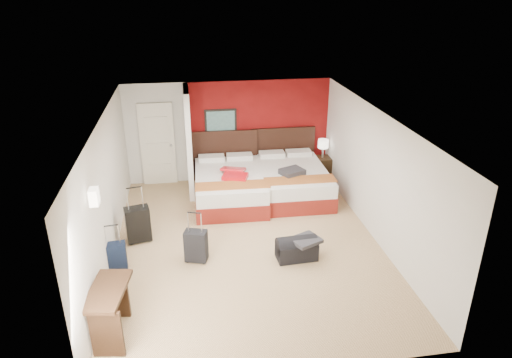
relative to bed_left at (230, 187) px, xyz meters
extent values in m
plane|color=#D5B483|center=(0.14, -1.95, -0.33)|extent=(6.50, 6.50, 0.00)
cube|color=silver|center=(0.14, 1.30, 0.92)|extent=(5.00, 0.04, 2.50)
cube|color=silver|center=(-2.36, -1.95, 0.92)|extent=(0.04, 6.50, 2.50)
cube|color=black|center=(-0.06, 1.24, 1.22)|extent=(0.78, 0.03, 0.58)
cube|color=white|center=(-2.24, -3.45, 1.57)|extent=(0.12, 0.20, 0.24)
cube|color=maroon|center=(0.89, 1.28, 0.92)|extent=(3.50, 0.04, 2.50)
cube|color=silver|center=(-0.86, 0.66, 0.92)|extent=(0.12, 1.20, 2.50)
cube|color=silver|center=(-1.61, 1.25, 0.69)|extent=(0.82, 0.06, 2.05)
cube|color=silver|center=(0.00, 0.00, 0.00)|extent=(1.63, 2.27, 0.67)
cube|color=white|center=(1.50, 0.06, 0.00)|extent=(1.58, 2.23, 0.66)
cube|color=red|center=(0.10, -0.10, 0.38)|extent=(0.75, 0.88, 0.09)
cube|color=#333337|center=(1.40, -0.24, 0.39)|extent=(0.62, 0.56, 0.12)
cube|color=black|center=(2.44, 0.85, -0.04)|extent=(0.43, 0.43, 0.59)
cylinder|color=silver|center=(2.44, 0.85, 0.50)|extent=(0.34, 0.34, 0.47)
cube|color=black|center=(-1.93, -1.53, 0.01)|extent=(0.51, 0.38, 0.69)
cube|color=black|center=(-0.86, -2.40, -0.04)|extent=(0.45, 0.35, 0.58)
cube|color=black|center=(-2.25, -2.52, -0.07)|extent=(0.40, 0.27, 0.53)
cube|color=black|center=(0.95, -2.60, -0.15)|extent=(0.75, 0.43, 0.37)
cube|color=#333237|center=(1.10, -2.65, 0.07)|extent=(0.62, 0.58, 0.07)
cube|color=#311D10|center=(-2.12, -4.12, 0.07)|extent=(0.62, 1.02, 0.80)
camera|label=1|loc=(-0.90, -9.55, 4.37)|focal=32.22mm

